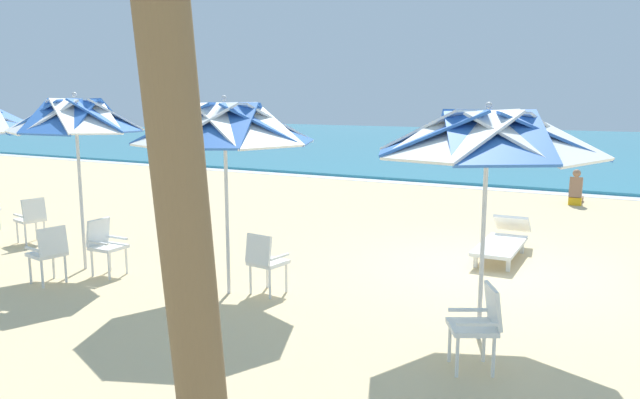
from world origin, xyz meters
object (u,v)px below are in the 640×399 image
at_px(plastic_chair_6, 31,217).
at_px(plastic_chair_3, 105,243).
at_px(palm_tree_4, 172,92).
at_px(beachgoer_seated, 576,193).
at_px(beach_umbrella_1, 225,125).
at_px(beach_umbrella_2, 76,118).
at_px(plastic_chair_2, 49,251).
at_px(sun_lounger_1, 503,241).
at_px(beach_umbrella_0, 488,135).
at_px(plastic_chair_1, 265,260).
at_px(plastic_chair_0, 479,322).

bearing_deg(plastic_chair_6, plastic_chair_3, -15.60).
height_order(palm_tree_4, beachgoer_seated, palm_tree_4).
relative_size(beach_umbrella_1, palm_tree_4, 0.60).
bearing_deg(plastic_chair_6, beachgoer_seated, 48.53).
height_order(beach_umbrella_2, beachgoer_seated, beach_umbrella_2).
distance_m(plastic_chair_2, sun_lounger_1, 7.23).
bearing_deg(beach_umbrella_1, plastic_chair_2, -160.22).
height_order(beach_umbrella_0, sun_lounger_1, beach_umbrella_0).
bearing_deg(plastic_chair_3, plastic_chair_6, 164.40).
distance_m(plastic_chair_1, plastic_chair_3, 2.71).
distance_m(beach_umbrella_2, sun_lounger_1, 7.22).
xyz_separation_m(beach_umbrella_2, sun_lounger_1, (5.68, 3.94, -2.11)).
distance_m(plastic_chair_3, sun_lounger_1, 6.51).
bearing_deg(beach_umbrella_0, beach_umbrella_1, -179.12).
bearing_deg(plastic_chair_2, sun_lounger_1, 40.98).
bearing_deg(sun_lounger_1, plastic_chair_6, -157.99).
relative_size(plastic_chair_3, palm_tree_4, 0.19).
height_order(sun_lounger_1, beachgoer_seated, beachgoer_seated).
distance_m(plastic_chair_2, palm_tree_4, 6.11).
relative_size(plastic_chair_3, sun_lounger_1, 0.40).
bearing_deg(beach_umbrella_2, sun_lounger_1, 34.77).
bearing_deg(plastic_chair_0, plastic_chair_6, 171.20).
height_order(plastic_chair_0, beach_umbrella_2, beach_umbrella_2).
xyz_separation_m(plastic_chair_1, beach_umbrella_2, (-3.24, -0.32, 1.89)).
bearing_deg(beach_umbrella_2, plastic_chair_2, -74.71).
distance_m(plastic_chair_1, plastic_chair_2, 3.22).
bearing_deg(beach_umbrella_0, sun_lounger_1, 98.42).
xyz_separation_m(sun_lounger_1, beachgoer_seated, (0.48, 6.33, 0.01)).
height_order(plastic_chair_1, palm_tree_4, palm_tree_4).
xyz_separation_m(beach_umbrella_2, plastic_chair_6, (-2.28, 0.73, -1.89)).
xyz_separation_m(plastic_chair_1, plastic_chair_6, (-5.51, 0.40, 0.00)).
bearing_deg(beach_umbrella_1, beach_umbrella_0, 0.88).
relative_size(plastic_chair_0, beach_umbrella_1, 0.32).
bearing_deg(beach_umbrella_2, plastic_chair_6, 162.33).
xyz_separation_m(plastic_chair_2, palm_tree_4, (4.98, -2.75, 2.22)).
height_order(beach_umbrella_0, plastic_chair_2, beach_umbrella_0).
xyz_separation_m(plastic_chair_3, palm_tree_4, (4.65, -3.48, 2.22)).
distance_m(plastic_chair_0, beach_umbrella_2, 6.72).
height_order(sun_lounger_1, palm_tree_4, palm_tree_4).
bearing_deg(plastic_chair_1, palm_tree_4, -63.07).
bearing_deg(plastic_chair_1, beach_umbrella_2, -174.34).
bearing_deg(plastic_chair_3, plastic_chair_1, 8.17).
bearing_deg(sun_lounger_1, plastic_chair_0, -80.73).
bearing_deg(plastic_chair_0, palm_tree_4, -112.58).
bearing_deg(beach_umbrella_2, palm_tree_4, -34.30).
bearing_deg(plastic_chair_1, plastic_chair_6, 175.80).
relative_size(beach_umbrella_0, sun_lounger_1, 1.23).
xyz_separation_m(plastic_chair_1, sun_lounger_1, (2.44, 3.62, -0.22)).
xyz_separation_m(beach_umbrella_2, plastic_chair_2, (0.22, -0.80, -1.89)).
relative_size(sun_lounger_1, palm_tree_4, 0.47).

